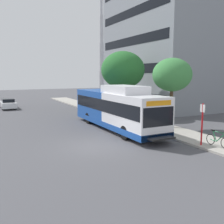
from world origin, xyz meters
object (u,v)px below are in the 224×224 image
object	(u,v)px
street_tree_near_stop	(172,75)
street_tree_mid_block	(123,70)
bus_stop_sign_pole	(202,121)
bicycle_parked	(218,140)
transit_bus	(116,109)
parked_car_far_lane	(8,104)

from	to	relation	value
street_tree_near_stop	street_tree_mid_block	distance (m)	7.85
street_tree_near_stop	bus_stop_sign_pole	bearing A→B (deg)	-110.50
street_tree_mid_block	bicycle_parked	bearing A→B (deg)	-94.79
transit_bus	bicycle_parked	distance (m)	8.49
bus_stop_sign_pole	bicycle_parked	size ratio (longest dim) A/B	1.48
bicycle_parked	parked_car_far_lane	world-z (taller)	parked_car_far_lane
street_tree_near_stop	parked_car_far_lane	bearing A→B (deg)	118.47
street_tree_mid_block	parked_car_far_lane	bearing A→B (deg)	131.09
bus_stop_sign_pole	street_tree_mid_block	xyz separation A→B (m)	(1.77, 13.11, 3.34)
bus_stop_sign_pole	parked_car_far_lane	xyz separation A→B (m)	(-8.92, 25.38, -0.99)
bicycle_parked	parked_car_far_lane	size ratio (longest dim) A/B	0.39
bus_stop_sign_pole	transit_bus	bearing A→B (deg)	106.93
bicycle_parked	street_tree_near_stop	distance (m)	7.29
street_tree_near_stop	parked_car_far_lane	world-z (taller)	street_tree_near_stop
street_tree_near_stop	street_tree_mid_block	xyz separation A→B (m)	(-0.20, 7.83, 0.54)
transit_bus	street_tree_near_stop	xyz separation A→B (m)	(4.17, -1.92, 2.75)
street_tree_mid_block	parked_car_far_lane	distance (m)	16.84
transit_bus	bus_stop_sign_pole	xyz separation A→B (m)	(2.19, -7.20, -0.05)
transit_bus	bicycle_parked	world-z (taller)	transit_bus
street_tree_near_stop	parked_car_far_lane	distance (m)	23.17
bus_stop_sign_pole	street_tree_near_stop	size ratio (longest dim) A/B	0.46
street_tree_mid_block	transit_bus	bearing A→B (deg)	-123.86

